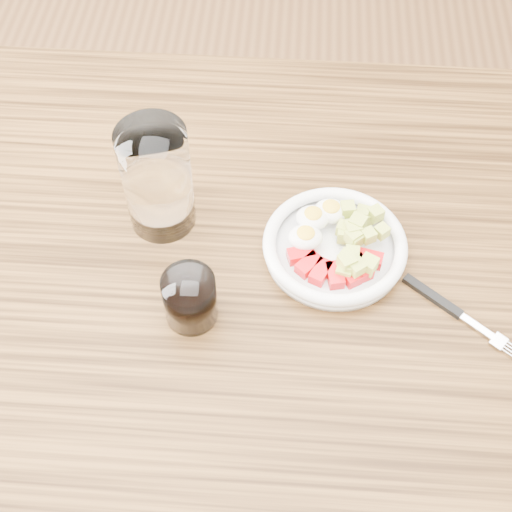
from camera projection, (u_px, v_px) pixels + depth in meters
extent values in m
plane|color=brown|center=(260.00, 464.00, 1.60)|extent=(4.00, 4.00, 0.00)
cube|color=brown|center=(263.00, 283.00, 0.99)|extent=(1.50, 0.90, 0.04)
cylinder|color=white|center=(334.00, 251.00, 0.99)|extent=(0.19, 0.19, 0.01)
torus|color=white|center=(335.00, 244.00, 0.98)|extent=(0.20, 0.20, 0.02)
cube|color=red|center=(301.00, 255.00, 0.97)|extent=(0.04, 0.03, 0.02)
cube|color=red|center=(309.00, 265.00, 0.96)|extent=(0.04, 0.04, 0.02)
cube|color=red|center=(321.00, 272.00, 0.95)|extent=(0.03, 0.04, 0.02)
cube|color=red|center=(335.00, 275.00, 0.95)|extent=(0.03, 0.04, 0.02)
cube|color=red|center=(349.00, 274.00, 0.95)|extent=(0.04, 0.04, 0.02)
cube|color=red|center=(361.00, 268.00, 0.95)|extent=(0.04, 0.04, 0.02)
cube|color=red|center=(369.00, 259.00, 0.96)|extent=(0.04, 0.03, 0.02)
ellipsoid|color=white|center=(313.00, 218.00, 0.99)|extent=(0.05, 0.04, 0.03)
ellipsoid|color=yellow|center=(313.00, 213.00, 0.98)|extent=(0.03, 0.03, 0.01)
ellipsoid|color=white|center=(331.00, 211.00, 1.00)|extent=(0.05, 0.04, 0.03)
ellipsoid|color=yellow|center=(331.00, 206.00, 0.99)|extent=(0.03, 0.03, 0.01)
ellipsoid|color=white|center=(305.00, 237.00, 0.97)|extent=(0.05, 0.04, 0.03)
ellipsoid|color=yellow|center=(306.00, 233.00, 0.96)|extent=(0.03, 0.03, 0.01)
cube|color=#BDC24A|center=(344.00, 271.00, 0.95)|extent=(0.03, 0.03, 0.02)
cube|color=#BDC24A|center=(357.00, 223.00, 0.97)|extent=(0.03, 0.03, 0.02)
cube|color=#BDC24A|center=(368.00, 236.00, 0.96)|extent=(0.02, 0.02, 0.02)
cube|color=#BDC24A|center=(353.00, 229.00, 0.98)|extent=(0.02, 0.02, 0.02)
cube|color=#BDC24A|center=(350.00, 268.00, 0.94)|extent=(0.02, 0.02, 0.02)
cube|color=#BDC24A|center=(353.00, 229.00, 0.97)|extent=(0.03, 0.03, 0.02)
cube|color=#BDC24A|center=(347.00, 262.00, 0.94)|extent=(0.03, 0.03, 0.02)
cube|color=#BDC24A|center=(345.00, 234.00, 0.98)|extent=(0.02, 0.02, 0.02)
cube|color=#BDC24A|center=(352.00, 255.00, 0.96)|extent=(0.02, 0.02, 0.02)
cube|color=#BDC24A|center=(355.00, 239.00, 0.96)|extent=(0.03, 0.03, 0.02)
cube|color=#BDC24A|center=(360.00, 218.00, 1.00)|extent=(0.02, 0.02, 0.02)
cube|color=#BDC24A|center=(382.00, 231.00, 0.96)|extent=(0.02, 0.02, 0.02)
cube|color=#BDC24A|center=(376.00, 214.00, 0.99)|extent=(0.03, 0.03, 0.02)
cube|color=#BDC24A|center=(364.00, 217.00, 1.00)|extent=(0.03, 0.03, 0.02)
cube|color=#BDC24A|center=(344.00, 229.00, 0.98)|extent=(0.02, 0.02, 0.02)
cube|color=#BDC24A|center=(353.00, 237.00, 0.96)|extent=(0.03, 0.03, 0.02)
cube|color=#BDC24A|center=(362.00, 213.00, 0.99)|extent=(0.02, 0.02, 0.02)
cube|color=#BDC24A|center=(356.00, 268.00, 0.94)|extent=(0.03, 0.03, 0.02)
cube|color=#BDC24A|center=(348.00, 209.00, 0.99)|extent=(0.02, 0.02, 0.02)
cube|color=#BDC24A|center=(368.00, 265.00, 0.94)|extent=(0.03, 0.03, 0.02)
cube|color=#BDC24A|center=(346.00, 257.00, 0.95)|extent=(0.02, 0.02, 0.02)
cube|color=black|center=(433.00, 296.00, 0.95)|extent=(0.08, 0.06, 0.01)
cube|color=silver|center=(478.00, 327.00, 0.92)|extent=(0.05, 0.04, 0.00)
cube|color=silver|center=(499.00, 341.00, 0.91)|extent=(0.03, 0.03, 0.00)
cylinder|color=white|center=(157.00, 179.00, 0.96)|extent=(0.09, 0.09, 0.17)
cylinder|color=white|center=(190.00, 298.00, 0.90)|extent=(0.07, 0.07, 0.08)
cylinder|color=black|center=(190.00, 299.00, 0.90)|extent=(0.06, 0.06, 0.07)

